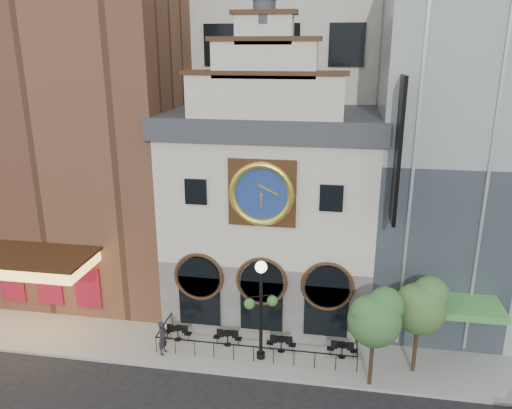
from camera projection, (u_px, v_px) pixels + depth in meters
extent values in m
plane|color=black|center=(249.00, 378.00, 24.95)|extent=(120.00, 120.00, 0.00)
cube|color=gray|center=(257.00, 349.00, 27.28)|extent=(44.00, 5.00, 0.15)
cube|color=#605E5B|center=(272.00, 272.00, 31.83)|extent=(12.00, 8.00, 4.00)
cube|color=beige|center=(273.00, 189.00, 30.19)|extent=(12.00, 8.00, 7.00)
cube|color=#2D3035|center=(273.00, 121.00, 28.97)|extent=(12.60, 8.60, 1.20)
cube|color=#372010|center=(262.00, 193.00, 26.08)|extent=(3.60, 0.25, 3.60)
cylinder|color=navy|center=(262.00, 194.00, 25.95)|extent=(3.10, 0.12, 3.10)
torus|color=yellow|center=(261.00, 194.00, 25.88)|extent=(3.46, 0.36, 3.46)
cylinder|color=#2D3035|center=(264.00, 12.00, 23.88)|extent=(1.10, 1.10, 1.10)
cube|color=brown|center=(81.00, 99.00, 32.67)|extent=(14.00, 12.00, 25.00)
cube|color=#FFBF59|center=(28.00, 262.00, 27.90)|extent=(7.00, 3.40, 0.70)
cube|color=#372010|center=(27.00, 255.00, 27.77)|extent=(7.40, 3.80, 0.15)
cube|color=maroon|center=(50.00, 285.00, 30.11)|extent=(5.60, 0.15, 2.60)
cube|color=gray|center=(497.00, 149.00, 29.24)|extent=(14.00, 12.00, 20.00)
cube|color=#459744|center=(455.00, 306.00, 24.95)|extent=(4.50, 2.40, 0.35)
cube|color=black|center=(398.00, 152.00, 23.38)|extent=(0.18, 1.60, 7.00)
cylinder|color=black|center=(177.00, 328.00, 27.77)|extent=(0.68, 0.68, 0.03)
cylinder|color=black|center=(178.00, 334.00, 27.88)|extent=(0.06, 0.06, 0.72)
cylinder|color=black|center=(228.00, 333.00, 27.29)|extent=(0.68, 0.68, 0.03)
cylinder|color=black|center=(228.00, 339.00, 27.40)|extent=(0.06, 0.06, 0.72)
cylinder|color=black|center=(281.00, 339.00, 26.72)|extent=(0.68, 0.68, 0.03)
cylinder|color=black|center=(281.00, 345.00, 26.83)|extent=(0.06, 0.06, 0.72)
cylinder|color=black|center=(342.00, 345.00, 26.20)|extent=(0.68, 0.68, 0.03)
cylinder|color=black|center=(342.00, 351.00, 26.31)|extent=(0.06, 0.06, 0.72)
imported|color=black|center=(163.00, 338.00, 26.49)|extent=(0.54, 0.74, 1.88)
cylinder|color=black|center=(261.00, 315.00, 25.62)|extent=(0.18, 0.18, 5.03)
cylinder|color=black|center=(261.00, 355.00, 26.32)|extent=(0.44, 0.44, 0.30)
sphere|color=white|center=(261.00, 267.00, 24.81)|extent=(0.60, 0.60, 0.60)
sphere|color=#2F5F26|center=(249.00, 304.00, 25.24)|extent=(0.56, 0.56, 0.56)
sphere|color=#2F5F26|center=(272.00, 301.00, 25.54)|extent=(0.56, 0.56, 0.56)
cylinder|color=#382619|center=(371.00, 360.00, 23.93)|extent=(0.19, 0.19, 2.70)
sphere|color=#2B5C24|center=(374.00, 321.00, 23.30)|extent=(2.51, 2.51, 2.51)
sphere|color=#2B5C24|center=(386.00, 306.00, 23.29)|extent=(1.74, 1.74, 1.74)
sphere|color=#2B5C24|center=(367.00, 313.00, 23.03)|extent=(1.54, 1.54, 1.54)
cylinder|color=#382619|center=(415.00, 347.00, 24.92)|extent=(0.20, 0.20, 2.74)
sphere|color=#375D24|center=(419.00, 309.00, 24.28)|extent=(2.55, 2.55, 2.55)
sphere|color=#375D24|center=(430.00, 294.00, 24.27)|extent=(1.76, 1.76, 1.76)
sphere|color=#375D24|center=(413.00, 301.00, 24.01)|extent=(1.57, 1.57, 1.57)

